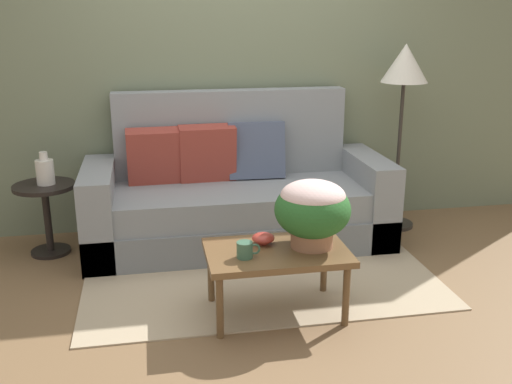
{
  "coord_description": "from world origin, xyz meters",
  "views": [
    {
      "loc": [
        -0.71,
        -3.57,
        1.74
      ],
      "look_at": [
        -0.02,
        0.1,
        0.59
      ],
      "focal_mm": 41.3,
      "sensor_mm": 36.0,
      "label": 1
    }
  ],
  "objects_px": {
    "side_table": "(46,206)",
    "coffee_table": "(276,257)",
    "potted_plant": "(313,208)",
    "snack_bowl": "(263,238)",
    "floor_lamp": "(404,77)",
    "table_vase": "(45,171)",
    "coffee_mug": "(245,250)",
    "couch": "(235,198)"
  },
  "relations": [
    {
      "from": "coffee_table",
      "to": "side_table",
      "type": "relative_size",
      "value": 1.54
    },
    {
      "from": "couch",
      "to": "side_table",
      "type": "distance_m",
      "value": 1.4
    },
    {
      "from": "side_table",
      "to": "floor_lamp",
      "type": "relative_size",
      "value": 0.36
    },
    {
      "from": "snack_bowl",
      "to": "potted_plant",
      "type": "bearing_deg",
      "value": -17.38
    },
    {
      "from": "floor_lamp",
      "to": "snack_bowl",
      "type": "height_order",
      "value": "floor_lamp"
    },
    {
      "from": "floor_lamp",
      "to": "snack_bowl",
      "type": "xyz_separation_m",
      "value": [
        -1.37,
        -1.19,
        -0.79
      ]
    },
    {
      "from": "table_vase",
      "to": "snack_bowl",
      "type": "bearing_deg",
      "value": -38.92
    },
    {
      "from": "coffee_mug",
      "to": "potted_plant",
      "type": "bearing_deg",
      "value": 12.73
    },
    {
      "from": "floor_lamp",
      "to": "coffee_table",
      "type": "bearing_deg",
      "value": -135.49
    },
    {
      "from": "coffee_mug",
      "to": "couch",
      "type": "bearing_deg",
      "value": 83.79
    },
    {
      "from": "side_table",
      "to": "coffee_mug",
      "type": "xyz_separation_m",
      "value": [
        1.26,
        -1.29,
        0.09
      ]
    },
    {
      "from": "table_vase",
      "to": "side_table",
      "type": "bearing_deg",
      "value": -171.78
    },
    {
      "from": "potted_plant",
      "to": "snack_bowl",
      "type": "distance_m",
      "value": 0.35
    },
    {
      "from": "potted_plant",
      "to": "coffee_mug",
      "type": "bearing_deg",
      "value": -167.27
    },
    {
      "from": "side_table",
      "to": "coffee_table",
      "type": "bearing_deg",
      "value": -39.71
    },
    {
      "from": "floor_lamp",
      "to": "table_vase",
      "type": "bearing_deg",
      "value": -178.54
    },
    {
      "from": "couch",
      "to": "side_table",
      "type": "height_order",
      "value": "couch"
    },
    {
      "from": "couch",
      "to": "table_vase",
      "type": "xyz_separation_m",
      "value": [
        -1.39,
        0.0,
        0.28
      ]
    },
    {
      "from": "side_table",
      "to": "potted_plant",
      "type": "height_order",
      "value": "potted_plant"
    },
    {
      "from": "couch",
      "to": "snack_bowl",
      "type": "relative_size",
      "value": 17.0
    },
    {
      "from": "couch",
      "to": "coffee_mug",
      "type": "height_order",
      "value": "couch"
    },
    {
      "from": "coffee_table",
      "to": "potted_plant",
      "type": "bearing_deg",
      "value": 3.24
    },
    {
      "from": "side_table",
      "to": "potted_plant",
      "type": "distance_m",
      "value": 2.08
    },
    {
      "from": "snack_bowl",
      "to": "floor_lamp",
      "type": "bearing_deg",
      "value": 41.01
    },
    {
      "from": "side_table",
      "to": "couch",
      "type": "bearing_deg",
      "value": -0.03
    },
    {
      "from": "side_table",
      "to": "coffee_mug",
      "type": "distance_m",
      "value": 1.81
    },
    {
      "from": "couch",
      "to": "floor_lamp",
      "type": "bearing_deg",
      "value": 3.09
    },
    {
      "from": "couch",
      "to": "coffee_table",
      "type": "distance_m",
      "value": 1.21
    },
    {
      "from": "floor_lamp",
      "to": "coffee_mug",
      "type": "xyz_separation_m",
      "value": [
        -1.5,
        -1.37,
        -0.78
      ]
    },
    {
      "from": "coffee_table",
      "to": "snack_bowl",
      "type": "height_order",
      "value": "snack_bowl"
    },
    {
      "from": "couch",
      "to": "floor_lamp",
      "type": "relative_size",
      "value": 1.53
    },
    {
      "from": "side_table",
      "to": "coffee_mug",
      "type": "relative_size",
      "value": 3.94
    },
    {
      "from": "floor_lamp",
      "to": "coffee_mug",
      "type": "relative_size",
      "value": 11.03
    },
    {
      "from": "potted_plant",
      "to": "table_vase",
      "type": "xyz_separation_m",
      "value": [
        -1.66,
        1.2,
        -0.01
      ]
    },
    {
      "from": "floor_lamp",
      "to": "potted_plant",
      "type": "height_order",
      "value": "floor_lamp"
    },
    {
      "from": "floor_lamp",
      "to": "coffee_mug",
      "type": "height_order",
      "value": "floor_lamp"
    },
    {
      "from": "coffee_table",
      "to": "table_vase",
      "type": "distance_m",
      "value": 1.9
    },
    {
      "from": "coffee_mug",
      "to": "table_vase",
      "type": "xyz_separation_m",
      "value": [
        -1.24,
        1.3,
        0.18
      ]
    },
    {
      "from": "floor_lamp",
      "to": "side_table",
      "type": "bearing_deg",
      "value": -178.49
    },
    {
      "from": "snack_bowl",
      "to": "couch",
      "type": "bearing_deg",
      "value": 89.9
    },
    {
      "from": "side_table",
      "to": "snack_bowl",
      "type": "height_order",
      "value": "side_table"
    },
    {
      "from": "couch",
      "to": "potted_plant",
      "type": "relative_size",
      "value": 5.15
    }
  ]
}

